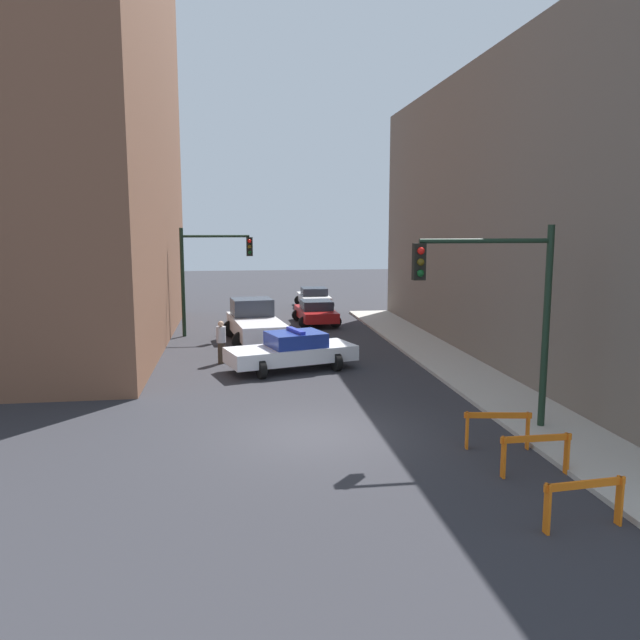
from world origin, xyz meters
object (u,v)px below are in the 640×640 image
Objects in this scene: white_truck at (255,322)px; parked_car_near at (316,312)px; pedestrian_crossing at (221,341)px; traffic_light_far at (206,266)px; traffic_light_near at (504,297)px; police_car at (292,351)px; barrier_front at (584,496)px; barrier_back at (498,424)px; barrier_mid at (536,448)px; parked_car_mid at (314,297)px.

white_truck reaches higher than parked_car_near.
pedestrian_crossing reaches higher than parked_car_near.
traffic_light_near is at bearing -62.65° from traffic_light_far.
parked_car_near is at bearing -28.67° from police_car.
pedestrian_crossing is (-4.92, -9.18, 0.19)m from parked_car_near.
pedestrian_crossing reaches higher than barrier_front.
parked_car_near is 2.63× the size of pedestrian_crossing.
traffic_light_far is at bearing 7.17° from police_car.
barrier_back is (5.23, -14.90, -0.29)m from white_truck.
parked_car_near is 2.73× the size of barrier_front.
pedestrian_crossing is 1.04× the size of barrier_front.
traffic_light_near is at bearing 81.22° from barrier_mid.
parked_car_mid reaches higher than barrier_mid.
barrier_front is at bearing -97.98° from traffic_light_near.
police_car is 11.41m from barrier_mid.
white_truck reaches higher than barrier_front.
traffic_light_near is at bearing -86.68° from parked_car_mid.
traffic_light_near is 12.05m from pedestrian_crossing.
barrier_mid is at bearing -79.54° from white_truck.
traffic_light_far is at bearing 109.40° from barrier_front.
barrier_mid is at bearing -86.87° from parked_car_near.
traffic_light_far reaches higher than barrier_back.
barrier_mid is at bearing -87.92° from parked_car_mid.
police_car is 1.15× the size of parked_car_near.
barrier_mid is at bearing -85.72° from barrier_back.
traffic_light_near is 9.46m from police_car.
barrier_mid is (1.89, -21.28, -0.06)m from parked_car_near.
parked_car_mid reaches higher than barrier_back.
traffic_light_far reaches higher than barrier_front.
traffic_light_near is 25.60m from parked_car_mid.
traffic_light_near is at bearing 64.66° from barrier_back.
traffic_light_far is (-8.03, 15.53, -0.13)m from traffic_light_near.
barrier_back is at bearing 43.43° from pedestrian_crossing.
barrier_front is (6.52, -14.45, -0.24)m from pedestrian_crossing.
police_car is at bearing 111.52° from barrier_mid.
traffic_light_near reaches higher than police_car.
barrier_mid is at bearing 82.99° from barrier_front.
barrier_back is (0.17, 4.01, 0.00)m from barrier_front.
police_car is at bearing -86.36° from white_truck.
pedestrian_crossing is at bearing -82.89° from traffic_light_far.
traffic_light_far is 3.25× the size of barrier_front.
police_car is 6.07m from white_truck.
white_truck is 3.51× the size of barrier_mid.
traffic_light_far reaches higher than white_truck.
barrier_back is (6.68, -10.44, -0.24)m from pedestrian_crossing.
traffic_light_near is 1.19× the size of parked_car_near.
traffic_light_far is at bearing -155.03° from parked_car_near.
white_truck is 5.86m from parked_car_near.
traffic_light_near is 18.79m from parked_car_near.
traffic_light_far is at bearing 112.44° from barrier_mid.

